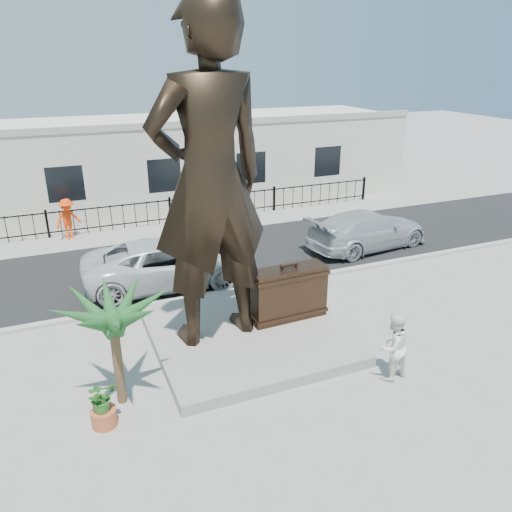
{
  "coord_description": "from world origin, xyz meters",
  "views": [
    {
      "loc": [
        -5.01,
        -10.06,
        7.56
      ],
      "look_at": [
        0.0,
        2.0,
        2.3
      ],
      "focal_mm": 35.0,
      "sensor_mm": 36.0,
      "label": 1
    }
  ],
  "objects_px": {
    "statue": "(209,181)",
    "tourist": "(393,347)",
    "car_white": "(168,263)",
    "suitcase": "(288,293)"
  },
  "relations": [
    {
      "from": "statue",
      "to": "tourist",
      "type": "height_order",
      "value": "statue"
    },
    {
      "from": "statue",
      "to": "car_white",
      "type": "distance_m",
      "value": 5.8
    },
    {
      "from": "statue",
      "to": "suitcase",
      "type": "relative_size",
      "value": 3.87
    },
    {
      "from": "car_white",
      "to": "tourist",
      "type": "bearing_deg",
      "value": -149.42
    },
    {
      "from": "tourist",
      "to": "suitcase",
      "type": "bearing_deg",
      "value": -78.91
    },
    {
      "from": "suitcase",
      "to": "car_white",
      "type": "xyz_separation_m",
      "value": [
        -2.6,
        4.29,
        -0.27
      ]
    },
    {
      "from": "suitcase",
      "to": "tourist",
      "type": "height_order",
      "value": "suitcase"
    },
    {
      "from": "statue",
      "to": "car_white",
      "type": "height_order",
      "value": "statue"
    },
    {
      "from": "statue",
      "to": "suitcase",
      "type": "height_order",
      "value": "statue"
    },
    {
      "from": "suitcase",
      "to": "car_white",
      "type": "bearing_deg",
      "value": 119.26
    }
  ]
}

